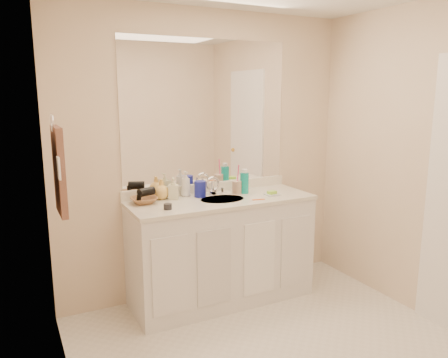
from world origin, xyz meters
TOP-DOWN VIEW (x-y plane):
  - wall_back at (0.00, 1.30)m, footprint 2.60×0.02m
  - wall_left at (-1.30, 0.00)m, footprint 0.02×2.60m
  - wall_right at (1.30, 0.00)m, footprint 0.02×2.60m
  - vanity_cabinet at (0.00, 1.02)m, footprint 1.50×0.55m
  - countertop at (0.00, 1.02)m, footprint 1.52×0.57m
  - backsplash at (0.00, 1.29)m, footprint 1.52×0.03m
  - sink_basin at (0.00, 1.00)m, footprint 0.37×0.37m
  - faucet at (0.00, 1.18)m, footprint 0.02×0.02m
  - mirror at (0.00, 1.29)m, footprint 1.48×0.01m
  - blue_mug at (-0.13, 1.15)m, footprint 0.13×0.13m
  - tan_cup at (0.19, 1.12)m, footprint 0.08×0.08m
  - toothbrush at (0.20, 1.12)m, footprint 0.01×0.04m
  - mouthwash_bottle at (0.26, 1.11)m, footprint 0.09×0.09m
  - soap_dish at (0.43, 0.93)m, footprint 0.11×0.09m
  - green_soap at (0.43, 0.93)m, footprint 0.08×0.06m
  - orange_comb at (0.25, 0.85)m, footprint 0.11×0.04m
  - dark_jar at (-0.50, 0.90)m, footprint 0.06×0.06m
  - soap_bottle_white at (-0.23, 1.23)m, footprint 0.08×0.08m
  - soap_bottle_cream at (-0.35, 1.18)m, footprint 0.11×0.11m
  - soap_bottle_yellow at (-0.44, 1.22)m, footprint 0.15×0.15m
  - wicker_basket at (-0.61, 1.15)m, footprint 0.21×0.21m
  - hair_dryer at (-0.59, 1.15)m, footprint 0.15×0.11m
  - towel_ring at (-1.27, 0.77)m, footprint 0.01×0.11m
  - hand_towel at (-1.25, 0.77)m, footprint 0.04×0.32m
  - switch_plate at (-1.27, 0.57)m, footprint 0.01×0.08m

SIDE VIEW (x-z plane):
  - vanity_cabinet at x=0.00m, z-range 0.00..0.85m
  - countertop at x=0.00m, z-range 0.85..0.88m
  - sink_basin at x=0.00m, z-range 0.86..0.88m
  - orange_comb at x=0.25m, z-range 0.88..0.88m
  - soap_dish at x=0.43m, z-range 0.88..0.89m
  - dark_jar at x=-0.50m, z-range 0.88..0.92m
  - green_soap at x=0.43m, z-range 0.89..0.92m
  - wicker_basket at x=-0.61m, z-range 0.88..0.93m
  - backsplash at x=0.00m, z-range 0.88..0.96m
  - tan_cup at x=0.19m, z-range 0.88..0.99m
  - faucet at x=0.00m, z-range 0.88..0.99m
  - blue_mug at x=-0.13m, z-range 0.88..1.01m
  - soap_bottle_yellow at x=-0.44m, z-range 0.88..1.04m
  - mouthwash_bottle at x=0.26m, z-range 0.88..1.05m
  - soap_bottle_cream at x=-0.35m, z-range 0.88..1.06m
  - hair_dryer at x=-0.59m, z-range 0.94..1.00m
  - soap_bottle_white at x=-0.23m, z-range 0.88..1.09m
  - toothbrush at x=0.20m, z-range 0.93..1.13m
  - wall_back at x=0.00m, z-range 0.00..2.40m
  - wall_left at x=-1.30m, z-range 0.00..2.40m
  - wall_right at x=1.30m, z-range 0.00..2.40m
  - hand_towel at x=-1.25m, z-range 0.98..1.52m
  - switch_plate at x=-1.27m, z-range 1.24..1.36m
  - towel_ring at x=-1.27m, z-range 1.49..1.61m
  - mirror at x=0.00m, z-range 0.96..2.16m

